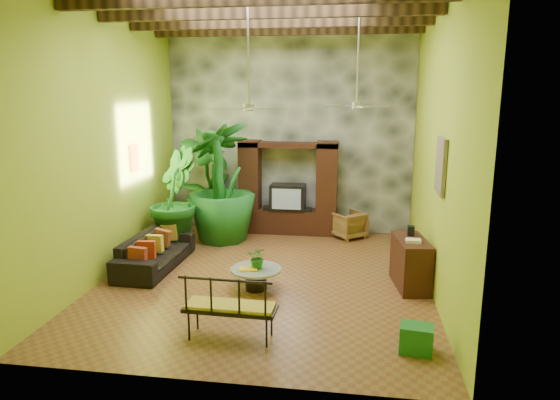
% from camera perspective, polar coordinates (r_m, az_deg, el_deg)
% --- Properties ---
extents(ground, '(7.00, 7.00, 0.00)m').
position_cam_1_polar(ground, '(9.58, -1.63, -8.90)').
color(ground, brown).
rests_on(ground, ground).
extents(back_wall, '(6.00, 0.02, 5.00)m').
position_cam_1_polar(back_wall, '(12.42, 1.16, 7.87)').
color(back_wall, '#ABBD2B').
rests_on(back_wall, ground).
extents(left_wall, '(0.02, 7.00, 5.00)m').
position_cam_1_polar(left_wall, '(9.96, -19.07, 6.08)').
color(left_wall, '#ABBD2B').
rests_on(left_wall, ground).
extents(right_wall, '(0.02, 7.00, 5.00)m').
position_cam_1_polar(right_wall, '(8.95, 17.63, 5.55)').
color(right_wall, '#ABBD2B').
rests_on(right_wall, ground).
extents(stone_accent_wall, '(5.98, 0.10, 4.98)m').
position_cam_1_polar(stone_accent_wall, '(12.36, 1.13, 7.85)').
color(stone_accent_wall, '#3B3F43').
rests_on(stone_accent_wall, ground).
extents(ceiling_beams, '(5.95, 5.36, 0.22)m').
position_cam_1_polar(ceiling_beams, '(9.02, -1.82, 20.69)').
color(ceiling_beams, '#3F2814').
rests_on(ceiling_beams, ceiling).
extents(entertainment_center, '(2.40, 0.55, 2.30)m').
position_cam_1_polar(entertainment_center, '(12.28, 0.91, 0.58)').
color(entertainment_center, black).
rests_on(entertainment_center, ground).
extents(ceiling_fan_front, '(1.28, 1.28, 1.86)m').
position_cam_1_polar(ceiling_fan_front, '(8.57, -3.59, 11.87)').
color(ceiling_fan_front, '#ABABB0').
rests_on(ceiling_fan_front, ceiling).
extents(ceiling_fan_back, '(1.28, 1.28, 1.86)m').
position_cam_1_polar(ceiling_fan_back, '(9.98, 8.78, 11.82)').
color(ceiling_fan_back, '#ABABB0').
rests_on(ceiling_fan_back, ceiling).
extents(wall_art_mask, '(0.06, 0.32, 0.55)m').
position_cam_1_polar(wall_art_mask, '(10.88, -16.33, 4.61)').
color(wall_art_mask, orange).
rests_on(wall_art_mask, left_wall).
extents(wall_art_painting, '(0.06, 0.70, 0.90)m').
position_cam_1_polar(wall_art_painting, '(8.38, 17.90, 3.73)').
color(wall_art_painting, '#255489').
rests_on(wall_art_painting, right_wall).
extents(sofa, '(0.94, 2.26, 0.65)m').
position_cam_1_polar(sofa, '(10.34, -14.09, -5.73)').
color(sofa, black).
rests_on(sofa, ground).
extents(wicker_armchair, '(0.98, 0.98, 0.64)m').
position_cam_1_polar(wicker_armchair, '(12.14, 7.82, -2.80)').
color(wicker_armchair, olive).
rests_on(wicker_armchair, ground).
extents(tall_plant_a, '(1.62, 1.63, 2.60)m').
position_cam_1_polar(tall_plant_a, '(12.65, -8.20, 2.35)').
color(tall_plant_a, '#1F681B').
rests_on(tall_plant_a, ground).
extents(tall_plant_b, '(1.31, 1.48, 2.27)m').
position_cam_1_polar(tall_plant_b, '(11.31, -12.13, 0.16)').
color(tall_plant_b, '#19601F').
rests_on(tall_plant_b, ground).
extents(tall_plant_c, '(2.15, 2.15, 2.79)m').
position_cam_1_polar(tall_plant_c, '(11.66, -6.74, 2.03)').
color(tall_plant_c, '#1C6A21').
rests_on(tall_plant_c, ground).
extents(coffee_table, '(0.91, 0.91, 0.40)m').
position_cam_1_polar(coffee_table, '(8.97, -2.76, -8.65)').
color(coffee_table, black).
rests_on(coffee_table, ground).
extents(centerpiece_plant, '(0.38, 0.34, 0.40)m').
position_cam_1_polar(centerpiece_plant, '(8.85, -2.53, -6.57)').
color(centerpiece_plant, '#226A1C').
rests_on(centerpiece_plant, coffee_table).
extents(yellow_tray, '(0.35, 0.28, 0.03)m').
position_cam_1_polar(yellow_tray, '(8.84, -3.65, -7.88)').
color(yellow_tray, yellow).
rests_on(yellow_tray, coffee_table).
extents(iron_bench, '(1.34, 0.52, 0.57)m').
position_cam_1_polar(iron_bench, '(7.17, -5.87, -11.77)').
color(iron_bench, black).
rests_on(iron_bench, ground).
extents(side_console, '(0.66, 1.18, 0.89)m').
position_cam_1_polar(side_console, '(9.32, 14.70, -7.00)').
color(side_console, '#322010').
rests_on(side_console, ground).
extents(green_bin, '(0.48, 0.39, 0.38)m').
position_cam_1_polar(green_bin, '(7.24, 15.31, -15.04)').
color(green_bin, '#217D2E').
rests_on(green_bin, ground).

